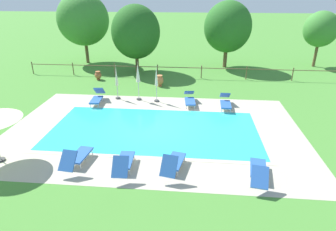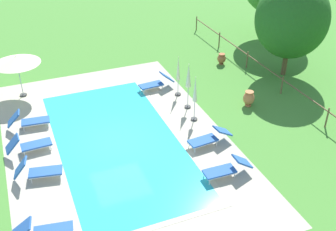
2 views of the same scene
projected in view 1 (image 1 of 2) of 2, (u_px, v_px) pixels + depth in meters
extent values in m
plane|color=#478433|center=(154.00, 129.00, 14.76)|extent=(160.00, 160.00, 0.00)
cube|color=#B2A893|center=(154.00, 129.00, 14.76)|extent=(15.07, 9.66, 0.01)
cube|color=#2DB7C6|center=(154.00, 129.00, 14.76)|extent=(10.61, 5.19, 0.01)
cube|color=#C0B59F|center=(160.00, 109.00, 17.23)|extent=(11.09, 0.24, 0.01)
cube|color=#C0B59F|center=(146.00, 158.00, 12.29)|extent=(11.09, 0.24, 0.01)
cube|color=#C0B59F|center=(261.00, 134.00, 14.30)|extent=(0.24, 5.19, 0.01)
cube|color=#C0B59F|center=(54.00, 125.00, 15.22)|extent=(0.24, 5.19, 0.01)
cube|color=#2856A8|center=(258.00, 168.00, 11.05)|extent=(0.81, 1.38, 0.07)
cube|color=#2856A8|center=(260.00, 177.00, 10.08)|extent=(0.71, 0.80, 0.57)
cube|color=silver|center=(258.00, 169.00, 11.07)|extent=(0.77, 1.35, 0.04)
cylinder|color=silver|center=(251.00, 163.00, 11.67)|extent=(0.04, 0.04, 0.28)
cylinder|color=silver|center=(264.00, 165.00, 11.55)|extent=(0.04, 0.04, 0.28)
cylinder|color=silver|center=(251.00, 179.00, 10.69)|extent=(0.04, 0.04, 0.28)
cylinder|color=silver|center=(265.00, 181.00, 10.58)|extent=(0.04, 0.04, 0.28)
cube|color=#2856A8|center=(125.00, 160.00, 11.57)|extent=(0.65, 1.32, 0.07)
cube|color=#2856A8|center=(120.00, 167.00, 10.59)|extent=(0.63, 0.66, 0.65)
cube|color=silver|center=(125.00, 161.00, 11.59)|extent=(0.62, 1.30, 0.04)
cylinder|color=silver|center=(122.00, 156.00, 12.16)|extent=(0.04, 0.04, 0.28)
cylinder|color=silver|center=(134.00, 156.00, 12.14)|extent=(0.04, 0.04, 0.28)
cylinder|color=silver|center=(117.00, 171.00, 11.15)|extent=(0.04, 0.04, 0.28)
cylinder|color=silver|center=(129.00, 172.00, 11.13)|extent=(0.04, 0.04, 0.28)
cube|color=#2856A8|center=(175.00, 161.00, 11.51)|extent=(0.84, 1.39, 0.07)
cube|color=#2856A8|center=(169.00, 166.00, 10.58)|extent=(0.70, 0.68, 0.71)
cube|color=silver|center=(175.00, 162.00, 11.53)|extent=(0.81, 1.36, 0.04)
cylinder|color=silver|center=(173.00, 156.00, 12.13)|extent=(0.04, 0.04, 0.28)
cylinder|color=silver|center=(185.00, 158.00, 11.99)|extent=(0.04, 0.04, 0.28)
cylinder|color=silver|center=(165.00, 171.00, 11.16)|extent=(0.04, 0.04, 0.28)
cylinder|color=silver|center=(178.00, 173.00, 11.03)|extent=(0.04, 0.04, 0.28)
cube|color=#2856A8|center=(80.00, 155.00, 11.93)|extent=(0.73, 1.36, 0.07)
cube|color=#2856A8|center=(68.00, 161.00, 10.96)|extent=(0.66, 0.69, 0.65)
cube|color=silver|center=(81.00, 156.00, 11.95)|extent=(0.70, 1.33, 0.04)
cylinder|color=silver|center=(81.00, 151.00, 12.54)|extent=(0.04, 0.04, 0.28)
cylinder|color=silver|center=(92.00, 152.00, 12.45)|extent=(0.04, 0.04, 0.28)
cylinder|color=silver|center=(69.00, 165.00, 11.55)|extent=(0.04, 0.04, 0.28)
cylinder|color=silver|center=(80.00, 166.00, 11.46)|extent=(0.04, 0.04, 0.28)
cube|color=#2856A8|center=(96.00, 100.00, 17.82)|extent=(0.71, 1.35, 0.07)
cube|color=#2856A8|center=(99.00, 91.00, 18.60)|extent=(0.66, 0.74, 0.59)
cube|color=silver|center=(96.00, 101.00, 17.85)|extent=(0.68, 1.32, 0.04)
cylinder|color=silver|center=(99.00, 106.00, 17.39)|extent=(0.04, 0.04, 0.28)
cylinder|color=silver|center=(90.00, 106.00, 17.39)|extent=(0.04, 0.04, 0.28)
cylinder|color=silver|center=(103.00, 99.00, 18.40)|extent=(0.04, 0.04, 0.28)
cylinder|color=silver|center=(95.00, 99.00, 18.40)|extent=(0.04, 0.04, 0.28)
cube|color=#2856A8|center=(190.00, 101.00, 17.60)|extent=(0.71, 1.35, 0.07)
cube|color=#2856A8|center=(189.00, 93.00, 18.45)|extent=(0.67, 0.82, 0.47)
cube|color=silver|center=(190.00, 102.00, 17.62)|extent=(0.68, 1.32, 0.04)
cylinder|color=silver|center=(195.00, 107.00, 17.17)|extent=(0.04, 0.04, 0.28)
cylinder|color=silver|center=(186.00, 107.00, 17.17)|extent=(0.04, 0.04, 0.28)
cylinder|color=silver|center=(193.00, 101.00, 18.18)|extent=(0.04, 0.04, 0.28)
cylinder|color=silver|center=(185.00, 101.00, 18.18)|extent=(0.04, 0.04, 0.28)
cube|color=#2856A8|center=(226.00, 104.00, 17.12)|extent=(0.63, 1.32, 0.07)
cube|color=#2856A8|center=(225.00, 95.00, 17.93)|extent=(0.62, 0.76, 0.52)
cube|color=silver|center=(226.00, 105.00, 17.14)|extent=(0.60, 1.29, 0.04)
cylinder|color=silver|center=(230.00, 111.00, 16.66)|extent=(0.04, 0.04, 0.28)
cylinder|color=silver|center=(222.00, 110.00, 16.72)|extent=(0.04, 0.04, 0.28)
cylinder|color=silver|center=(229.00, 104.00, 17.66)|extent=(0.04, 0.04, 0.28)
cylinder|color=silver|center=(221.00, 104.00, 17.72)|extent=(0.04, 0.04, 0.28)
cylinder|color=#383838|center=(1.00, 160.00, 12.08)|extent=(0.36, 0.36, 0.08)
cylinder|color=#383838|center=(157.00, 101.00, 18.43)|extent=(0.32, 0.32, 0.08)
cylinder|color=#B2B5B7|center=(157.00, 94.00, 18.22)|extent=(0.04, 0.04, 1.07)
cone|color=beige|center=(156.00, 76.00, 17.75)|extent=(0.22, 0.22, 1.23)
sphere|color=beige|center=(156.00, 66.00, 17.50)|extent=(0.05, 0.05, 0.05)
cylinder|color=#383838|center=(118.00, 98.00, 18.89)|extent=(0.32, 0.32, 0.08)
cylinder|color=#B2B5B7|center=(118.00, 92.00, 18.72)|extent=(0.04, 0.04, 0.93)
cone|color=beige|center=(116.00, 76.00, 18.27)|extent=(0.20, 0.20, 1.27)
sphere|color=beige|center=(116.00, 66.00, 18.01)|extent=(0.05, 0.05, 0.05)
cylinder|color=#383838|center=(139.00, 99.00, 18.71)|extent=(0.32, 0.32, 0.08)
cylinder|color=#B2B5B7|center=(139.00, 91.00, 18.48)|extent=(0.04, 0.04, 1.23)
cone|color=beige|center=(138.00, 73.00, 17.98)|extent=(0.28, 0.28, 1.20)
sphere|color=beige|center=(137.00, 63.00, 17.73)|extent=(0.05, 0.05, 0.05)
cylinder|color=#C67547|center=(160.00, 86.00, 21.34)|extent=(0.32, 0.32, 0.08)
ellipsoid|color=#C67547|center=(160.00, 80.00, 21.17)|extent=(0.59, 0.59, 0.72)
cylinder|color=#C67547|center=(160.00, 76.00, 21.03)|extent=(0.44, 0.44, 0.06)
cylinder|color=#A85B38|center=(98.00, 79.00, 22.83)|extent=(0.29, 0.29, 0.08)
ellipsoid|color=#A85B38|center=(98.00, 75.00, 22.70)|extent=(0.53, 0.53, 0.57)
cylinder|color=#A85B38|center=(98.00, 72.00, 22.58)|extent=(0.40, 0.40, 0.06)
cylinder|color=brown|center=(33.00, 68.00, 24.21)|extent=(0.08, 0.08, 1.05)
cylinder|color=brown|center=(73.00, 69.00, 23.91)|extent=(0.08, 0.08, 1.05)
cylinder|color=brown|center=(115.00, 70.00, 23.61)|extent=(0.08, 0.08, 1.05)
cylinder|color=brown|center=(158.00, 71.00, 23.31)|extent=(0.08, 0.08, 1.05)
cylinder|color=brown|center=(201.00, 72.00, 23.00)|extent=(0.08, 0.08, 1.05)
cylinder|color=brown|center=(246.00, 73.00, 22.70)|extent=(0.08, 0.08, 1.05)
cylinder|color=brown|center=(293.00, 74.00, 22.40)|extent=(0.08, 0.08, 1.05)
cube|color=brown|center=(179.00, 67.00, 23.02)|extent=(25.02, 0.05, 0.05)
cylinder|color=brown|center=(87.00, 51.00, 27.63)|extent=(0.30, 0.30, 2.28)
ellipsoid|color=#3D7F33|center=(83.00, 19.00, 26.44)|extent=(4.73, 4.73, 4.75)
cylinder|color=brown|center=(316.00, 55.00, 26.30)|extent=(0.26, 0.26, 2.22)
ellipsoid|color=#3D7F33|center=(321.00, 29.00, 25.37)|extent=(2.98, 2.98, 3.12)
cylinder|color=brown|center=(225.00, 57.00, 26.17)|extent=(0.34, 0.34, 1.94)
ellipsoid|color=#286623|center=(228.00, 27.00, 25.10)|extent=(4.17, 4.17, 4.43)
cylinder|color=brown|center=(137.00, 62.00, 24.76)|extent=(0.29, 0.29, 1.72)
ellipsoid|color=#235B1E|center=(136.00, 32.00, 23.74)|extent=(4.07, 4.07, 4.42)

